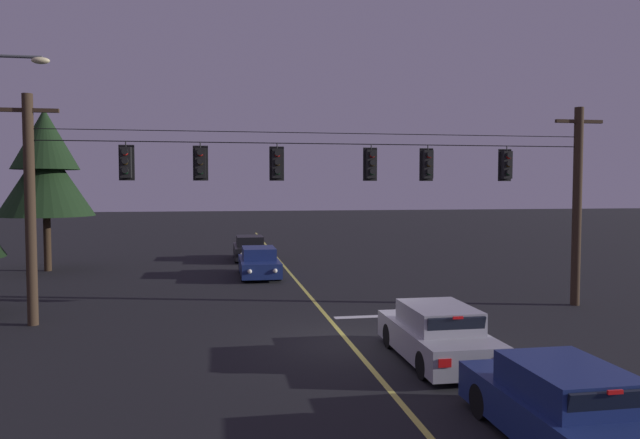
# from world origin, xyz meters

# --- Properties ---
(ground_plane) EXTENTS (180.00, 180.00, 0.00)m
(ground_plane) POSITION_xyz_m (0.00, 0.00, 0.00)
(ground_plane) COLOR black
(lane_centre_stripe) EXTENTS (0.14, 60.00, 0.01)m
(lane_centre_stripe) POSITION_xyz_m (0.00, 9.69, 0.00)
(lane_centre_stripe) COLOR #D1C64C
(lane_centre_stripe) RESTS_ON ground
(stop_bar_paint) EXTENTS (3.40, 0.36, 0.01)m
(stop_bar_paint) POSITION_xyz_m (1.90, 3.09, 0.00)
(stop_bar_paint) COLOR silver
(stop_bar_paint) RESTS_ON ground
(signal_span_assembly) EXTENTS (20.14, 0.32, 7.09)m
(signal_span_assembly) POSITION_xyz_m (-0.00, 3.69, 3.70)
(signal_span_assembly) COLOR #38281C
(signal_span_assembly) RESTS_ON ground
(traffic_light_leftmost) EXTENTS (0.48, 0.41, 1.22)m
(traffic_light_leftmost) POSITION_xyz_m (-6.33, 3.67, 5.03)
(traffic_light_leftmost) COLOR black
(traffic_light_left_inner) EXTENTS (0.48, 0.41, 1.22)m
(traffic_light_left_inner) POSITION_xyz_m (-4.05, 3.67, 5.03)
(traffic_light_left_inner) COLOR black
(traffic_light_centre) EXTENTS (0.48, 0.41, 1.22)m
(traffic_light_centre) POSITION_xyz_m (-1.59, 3.67, 5.03)
(traffic_light_centre) COLOR black
(traffic_light_right_inner) EXTENTS (0.48, 0.41, 1.22)m
(traffic_light_right_inner) POSITION_xyz_m (1.57, 3.67, 5.03)
(traffic_light_right_inner) COLOR black
(traffic_light_rightmost) EXTENTS (0.48, 0.41, 1.22)m
(traffic_light_rightmost) POSITION_xyz_m (3.55, 3.67, 5.03)
(traffic_light_rightmost) COLOR black
(traffic_light_far_right) EXTENTS (0.48, 0.41, 1.22)m
(traffic_light_far_right) POSITION_xyz_m (6.44, 3.67, 5.03)
(traffic_light_far_right) COLOR black
(car_waiting_near_lane) EXTENTS (1.80, 4.33, 1.39)m
(car_waiting_near_lane) POSITION_xyz_m (1.74, -2.07, 0.65)
(car_waiting_near_lane) COLOR #A5A5AD
(car_waiting_near_lane) RESTS_ON ground
(car_oncoming_lead) EXTENTS (1.80, 4.42, 1.39)m
(car_oncoming_lead) POSITION_xyz_m (-1.59, 12.50, 0.65)
(car_oncoming_lead) COLOR navy
(car_oncoming_lead) RESTS_ON ground
(car_oncoming_trailing) EXTENTS (1.80, 4.42, 1.39)m
(car_oncoming_trailing) POSITION_xyz_m (-1.66, 19.15, 0.65)
(car_oncoming_trailing) COLOR black
(car_oncoming_trailing) RESTS_ON ground
(car_waiting_second_near) EXTENTS (1.80, 4.33, 1.39)m
(car_waiting_second_near) POSITION_xyz_m (2.03, -7.03, 0.65)
(car_waiting_second_near) COLOR navy
(car_waiting_second_near) RESTS_ON ground
(tree_verge_near) EXTENTS (4.68, 4.68, 8.18)m
(tree_verge_near) POSITION_xyz_m (-12.02, 16.24, 5.22)
(tree_verge_near) COLOR #332316
(tree_verge_near) RESTS_ON ground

